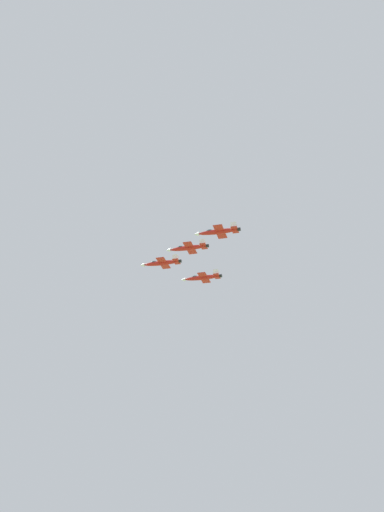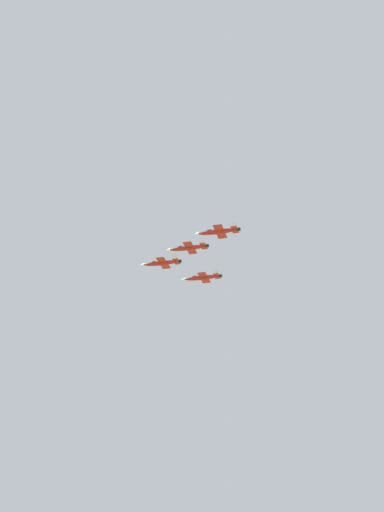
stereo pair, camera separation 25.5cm
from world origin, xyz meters
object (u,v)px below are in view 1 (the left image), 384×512
jet_lead (162,263)px  jet_left_outer (218,232)px  jet_right_wingman (202,278)px  jet_left_wingman (188,248)px

jet_lead → jet_left_outer: jet_lead is taller
jet_right_wingman → jet_left_outer: (-21.81, -30.45, 0.69)m
jet_left_wingman → jet_right_wingman: size_ratio=0.97×
jet_left_wingman → jet_left_outer: 17.98m
jet_left_wingman → jet_left_outer: (-2.31, -17.80, -1.09)m
jet_right_wingman → jet_left_wingman: bearing=90.4°
jet_right_wingman → jet_left_outer: 37.46m
jet_lead → jet_left_wingman: bearing=139.6°
jet_lead → jet_left_wingman: (-2.31, -17.80, -0.83)m
jet_lead → jet_right_wingman: bearing=-139.7°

